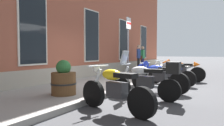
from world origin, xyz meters
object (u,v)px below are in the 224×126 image
parking_sign (128,40)px  barrel_planter (64,81)px  pedestrian_striped_shirt (143,57)px  motorcycle_blue_sport (157,75)px  motorcycle_silver_touring (148,79)px  motorcycle_orange_sport (179,69)px  pedestrian_blue_top (139,56)px  motorcycle_grey_naked (170,73)px  motorcycle_yellow_naked (115,90)px

parking_sign → barrel_planter: (-3.28, 0.40, -1.25)m
pedestrian_striped_shirt → parking_sign: size_ratio=0.62×
motorcycle_blue_sport → motorcycle_silver_touring: bearing=-173.0°
motorcycle_blue_sport → motorcycle_orange_sport: size_ratio=0.95×
pedestrian_blue_top → barrel_planter: bearing=-172.4°
pedestrian_blue_top → parking_sign: 4.94m
motorcycle_silver_touring → motorcycle_orange_sport: 4.36m
motorcycle_grey_naked → motorcycle_orange_sport: bearing=-0.5°
pedestrian_striped_shirt → barrel_planter: pedestrian_striped_shirt is taller
motorcycle_blue_sport → motorcycle_orange_sport: 3.07m
motorcycle_yellow_naked → pedestrian_blue_top: size_ratio=1.21×
motorcycle_silver_touring → barrel_planter: motorcycle_silver_touring is taller
motorcycle_yellow_naked → motorcycle_silver_touring: motorcycle_silver_touring is taller
pedestrian_blue_top → pedestrian_striped_shirt: size_ratio=1.04×
motorcycle_orange_sport → pedestrian_blue_top: 3.89m
motorcycle_orange_sport → barrel_planter: (-5.47, 1.89, -0.02)m
motorcycle_blue_sport → motorcycle_yellow_naked: bearing=179.0°
motorcycle_silver_touring → motorcycle_orange_sport: (4.36, 0.10, -0.01)m
parking_sign → pedestrian_striped_shirt: bearing=15.3°
parking_sign → barrel_planter: parking_sign is taller
motorcycle_grey_naked → motorcycle_orange_sport: 1.43m
motorcycle_orange_sport → pedestrian_striped_shirt: size_ratio=1.36×
pedestrian_blue_top → pedestrian_striped_shirt: pedestrian_blue_top is taller
motorcycle_silver_touring → parking_sign: (2.17, 1.59, 1.22)m
motorcycle_yellow_naked → parking_sign: size_ratio=0.78×
motorcycle_orange_sport → parking_sign: bearing=145.6°
motorcycle_blue_sport → barrel_planter: 3.01m
parking_sign → motorcycle_grey_naked: bearing=-63.1°
motorcycle_silver_touring → barrel_planter: 2.28m
barrel_planter → parking_sign: bearing=-6.9°
motorcycle_yellow_naked → motorcycle_orange_sport: bearing=-1.1°
motorcycle_yellow_naked → motorcycle_orange_sport: (5.85, -0.11, 0.06)m
motorcycle_orange_sport → parking_sign: parking_sign is taller
motorcycle_silver_touring → barrel_planter: bearing=119.2°
motorcycle_yellow_naked → motorcycle_silver_touring: 1.51m
motorcycle_silver_touring → parking_sign: size_ratio=0.78×
motorcycle_silver_touring → pedestrian_striped_shirt: bearing=22.1°
pedestrian_striped_shirt → motorcycle_yellow_naked: bearing=-162.5°
motorcycle_yellow_naked → pedestrian_striped_shirt: size_ratio=1.26×
motorcycle_orange_sport → pedestrian_striped_shirt: pedestrian_striped_shirt is taller
pedestrian_striped_shirt → parking_sign: parking_sign is taller
pedestrian_blue_top → barrel_planter: (-7.95, -1.06, -0.53)m
pedestrian_blue_top → motorcycle_grey_naked: bearing=-143.1°
motorcycle_yellow_naked → parking_sign: bearing=20.7°
pedestrian_striped_shirt → barrel_planter: size_ratio=1.66×
motorcycle_yellow_naked → motorcycle_blue_sport: (2.78, -0.05, 0.06)m
pedestrian_blue_top → pedestrian_striped_shirt: 0.75m
motorcycle_blue_sport → motorcycle_orange_sport: (3.07, -0.06, -0.01)m
motorcycle_silver_touring → motorcycle_blue_sport: motorcycle_silver_touring is taller
motorcycle_orange_sport → pedestrian_blue_top: bearing=49.9°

